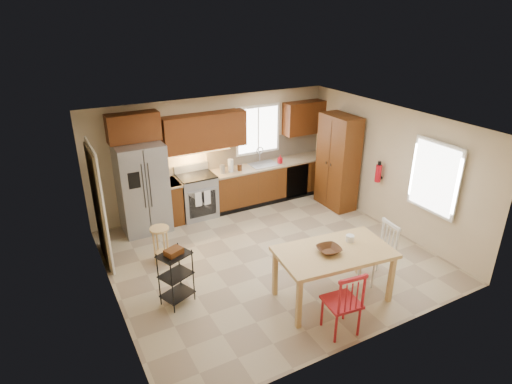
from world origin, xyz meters
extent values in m
plane|color=tan|center=(0.00, 0.00, 0.00)|extent=(5.50, 5.50, 0.00)
cube|color=silver|center=(0.00, 0.00, 2.50)|extent=(5.50, 5.00, 0.02)
cube|color=#CCB793|center=(0.00, 2.50, 1.25)|extent=(5.50, 0.02, 2.50)
cube|color=#CCB793|center=(0.00, -2.50, 1.25)|extent=(5.50, 0.02, 2.50)
cube|color=#CCB793|center=(-2.75, 0.00, 1.25)|extent=(0.02, 5.00, 2.50)
cube|color=#CCB793|center=(2.75, 0.00, 1.25)|extent=(0.02, 5.00, 2.50)
cube|color=gray|center=(-1.70, 2.12, 0.91)|extent=(0.92, 0.75, 1.82)
cube|color=gray|center=(-0.55, 2.19, 0.46)|extent=(0.76, 0.63, 0.92)
cube|color=#593010|center=(-1.10, 2.20, 0.45)|extent=(0.30, 0.60, 0.90)
cube|color=#593010|center=(1.29, 2.20, 0.45)|extent=(2.92, 0.60, 0.90)
cube|color=black|center=(1.85, 1.91, 0.45)|extent=(0.60, 0.02, 0.78)
cube|color=beige|center=(1.29, 2.48, 1.18)|extent=(2.92, 0.03, 0.55)
cube|color=#58290E|center=(-1.70, 2.33, 2.10)|extent=(1.00, 0.35, 0.55)
cube|color=#58290E|center=(-0.25, 2.33, 1.83)|extent=(1.80, 0.35, 0.75)
cube|color=#58290E|center=(2.25, 2.33, 1.83)|extent=(1.00, 0.35, 0.75)
cube|color=white|center=(1.10, 2.48, 1.65)|extent=(1.12, 0.04, 1.12)
cube|color=gray|center=(1.10, 2.20, 0.86)|extent=(0.62, 0.46, 0.16)
cube|color=#FFBF66|center=(-0.55, 2.30, 1.43)|extent=(1.60, 0.30, 0.01)
imported|color=#B70C18|center=(1.48, 2.10, 1.00)|extent=(0.09, 0.09, 0.19)
cylinder|color=white|center=(0.25, 2.15, 1.04)|extent=(0.12, 0.12, 0.28)
cylinder|color=gray|center=(0.05, 2.15, 0.99)|extent=(0.11, 0.11, 0.18)
cylinder|color=#452712|center=(0.45, 2.12, 0.97)|extent=(0.10, 0.10, 0.14)
cube|color=#593010|center=(2.43, 1.20, 1.05)|extent=(0.50, 0.95, 2.10)
cylinder|color=#B70C18|center=(2.63, 0.15, 1.10)|extent=(0.12, 0.12, 0.36)
cube|color=white|center=(2.68, -1.15, 1.45)|extent=(0.04, 1.02, 1.32)
cube|color=#8C7A59|center=(-2.67, 1.30, 1.05)|extent=(0.04, 0.95, 2.10)
imported|color=#452712|center=(0.13, -1.51, 0.86)|extent=(0.39, 0.39, 0.09)
cylinder|color=white|center=(0.62, -1.40, 0.89)|extent=(0.16, 0.16, 0.16)
camera|label=1|loc=(-3.43, -5.81, 4.24)|focal=30.00mm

